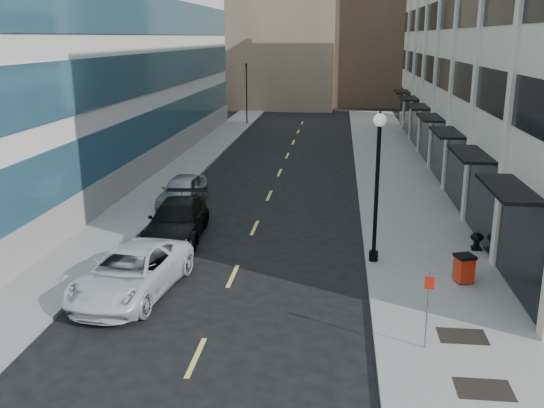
% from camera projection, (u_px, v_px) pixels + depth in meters
% --- Properties ---
extents(ground, '(160.00, 160.00, 0.00)m').
position_uv_depth(ground, '(178.00, 398.00, 15.04)').
color(ground, black).
rests_on(ground, ground).
extents(sidewalk_right, '(5.00, 80.00, 0.15)m').
position_uv_depth(sidewalk_right, '(404.00, 198.00, 33.39)').
color(sidewalk_right, gray).
rests_on(sidewalk_right, ground).
extents(sidewalk_left, '(3.00, 80.00, 0.15)m').
position_uv_depth(sidewalk_left, '(157.00, 191.00, 34.87)').
color(sidewalk_left, gray).
rests_on(sidewalk_left, ground).
extents(building_left, '(16.14, 46.00, 20.00)m').
position_uv_depth(building_left, '(41.00, 16.00, 39.92)').
color(building_left, silver).
rests_on(building_left, ground).
extents(skyline_tan_far, '(12.00, 14.00, 22.00)m').
position_uv_depth(skyline_tan_far, '(219.00, 20.00, 88.30)').
color(skyline_tan_far, '#968362').
rests_on(skyline_tan_far, ground).
extents(skyline_stone, '(10.00, 14.00, 20.00)m').
position_uv_depth(skyline_stone, '(459.00, 25.00, 73.69)').
color(skyline_stone, beige).
rests_on(skyline_stone, ground).
extents(grate_mid, '(1.40, 1.00, 0.01)m').
position_uv_depth(grate_mid, '(484.00, 389.00, 15.16)').
color(grate_mid, black).
rests_on(grate_mid, sidewalk_right).
extents(grate_far, '(1.40, 1.00, 0.01)m').
position_uv_depth(grate_far, '(462.00, 336.00, 17.84)').
color(grate_far, black).
rests_on(grate_far, sidewalk_right).
extents(road_centerline, '(0.15, 68.20, 0.01)m').
position_uv_depth(road_centerline, '(263.00, 210.00, 31.33)').
color(road_centerline, '#D8CC4C').
rests_on(road_centerline, ground).
extents(traffic_signal, '(0.66, 0.66, 6.98)m').
position_uv_depth(traffic_signal, '(246.00, 67.00, 60.07)').
color(traffic_signal, black).
rests_on(traffic_signal, ground).
extents(car_white_van, '(3.39, 6.16, 1.63)m').
position_uv_depth(car_white_van, '(131.00, 272.00, 20.91)').
color(car_white_van, silver).
rests_on(car_white_van, ground).
extents(car_black_pickup, '(2.70, 5.83, 1.65)m').
position_uv_depth(car_black_pickup, '(177.00, 220.00, 26.78)').
color(car_black_pickup, black).
rests_on(car_black_pickup, ground).
extents(car_silver_sedan, '(2.11, 4.72, 1.58)m').
position_uv_depth(car_silver_sedan, '(183.00, 190.00, 32.19)').
color(car_silver_sedan, '#9B9DA3').
rests_on(car_silver_sedan, ground).
extents(trash_bin, '(0.81, 0.81, 1.04)m').
position_uv_depth(trash_bin, '(464.00, 267.00, 21.63)').
color(trash_bin, red).
rests_on(trash_bin, sidewalk_right).
extents(lamppost, '(0.49, 0.49, 5.93)m').
position_uv_depth(lamppost, '(377.00, 174.00, 22.93)').
color(lamppost, black).
rests_on(lamppost, sidewalk_right).
extents(sign_post, '(0.27, 0.07, 2.32)m').
position_uv_depth(sign_post, '(428.00, 299.00, 16.79)').
color(sign_post, slate).
rests_on(sign_post, sidewalk_right).
extents(urn_planter, '(0.53, 0.53, 0.73)m').
position_uv_depth(urn_planter, '(477.00, 239.00, 24.98)').
color(urn_planter, black).
rests_on(urn_planter, sidewalk_right).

